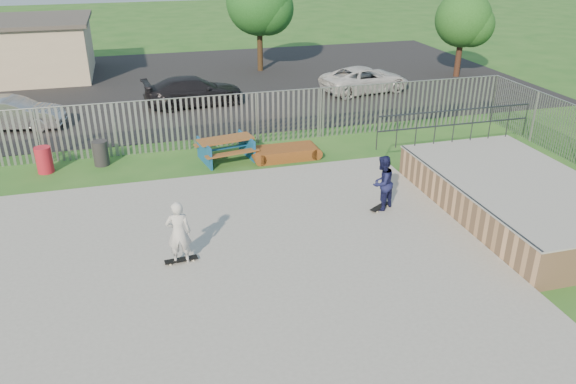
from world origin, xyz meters
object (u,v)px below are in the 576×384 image
object	(u,v)px
picnic_table	(226,149)
car_dark	(194,91)
car_white	(365,79)
car_silver	(13,113)
trash_bin_grey	(101,153)
tree_right	(463,19)
skater_navy	(382,183)
tree_mid	(259,2)
trash_bin_red	(44,160)
funbox	(286,153)
skater_white	(179,233)

from	to	relation	value
picnic_table	car_dark	xyz separation A→B (m)	(-0.26, 7.30, 0.28)
car_white	car_silver	bearing A→B (deg)	86.08
trash_bin_grey	tree_right	xyz separation A→B (m)	(19.11, 8.56, 2.70)
trash_bin_grey	skater_navy	bearing A→B (deg)	-37.39
trash_bin_grey	tree_mid	bearing A→B (deg)	56.12
skater_navy	picnic_table	bearing A→B (deg)	-88.49
tree_right	skater_navy	bearing A→B (deg)	-127.37
car_dark	tree_mid	xyz separation A→B (m)	(4.63, 6.33, 3.20)
trash_bin_red	tree_right	world-z (taller)	tree_right
car_silver	tree_right	world-z (taller)	tree_right
car_dark	skater_navy	xyz separation A→B (m)	(3.87, -12.68, 0.27)
skater_navy	car_dark	bearing A→B (deg)	-105.40
trash_bin_grey	car_silver	size ratio (longest dim) A/B	0.22
funbox	tree_right	size ratio (longest dim) A/B	0.45
picnic_table	skater_navy	distance (m)	6.51
tree_mid	skater_white	world-z (taller)	tree_mid
trash_bin_red	car_silver	xyz separation A→B (m)	(-1.75, 5.27, 0.23)
funbox	skater_white	world-z (taller)	skater_white
trash_bin_red	car_dark	bearing A→B (deg)	49.03
tree_right	skater_white	size ratio (longest dim) A/B	2.87
funbox	car_silver	bearing A→B (deg)	147.45
car_white	funbox	bearing A→B (deg)	131.41
tree_mid	tree_right	xyz separation A→B (m)	(10.41, -4.39, -0.74)
trash_bin_grey	skater_navy	xyz separation A→B (m)	(7.94, -6.07, 0.52)
picnic_table	tree_right	world-z (taller)	tree_right
tree_right	skater_navy	world-z (taller)	tree_right
picnic_table	tree_mid	size ratio (longest dim) A/B	0.38
trash_bin_red	tree_mid	xyz separation A→B (m)	(10.53, 13.13, 3.44)
trash_bin_red	tree_mid	bearing A→B (deg)	51.27
car_dark	skater_white	size ratio (longest dim) A/B	2.85
car_silver	picnic_table	bearing A→B (deg)	-116.57
car_silver	car_dark	bearing A→B (deg)	-69.15
picnic_table	funbox	size ratio (longest dim) A/B	1.05
tree_mid	picnic_table	bearing A→B (deg)	-107.79
car_silver	tree_mid	xyz separation A→B (m)	(12.28, 7.86, 3.21)
funbox	skater_white	bearing A→B (deg)	-125.30
picnic_table	trash_bin_red	xyz separation A→B (m)	(-6.15, 0.50, 0.04)
car_white	skater_navy	bearing A→B (deg)	149.68
skater_navy	tree_right	bearing A→B (deg)	-159.76
car_white	tree_mid	distance (m)	8.08
funbox	trash_bin_red	xyz separation A→B (m)	(-8.25, 0.93, 0.24)
funbox	trash_bin_red	world-z (taller)	trash_bin_red
funbox	trash_bin_grey	world-z (taller)	trash_bin_grey
car_dark	trash_bin_grey	bearing A→B (deg)	142.14
trash_bin_grey	skater_white	bearing A→B (deg)	-74.70
trash_bin_red	skater_white	xyz separation A→B (m)	(3.88, -7.29, 0.51)
funbox	car_dark	xyz separation A→B (m)	(-2.36, 7.72, 0.49)
car_silver	tree_mid	distance (m)	14.92
car_silver	car_white	size ratio (longest dim) A/B	0.87
car_white	skater_white	world-z (taller)	skater_white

